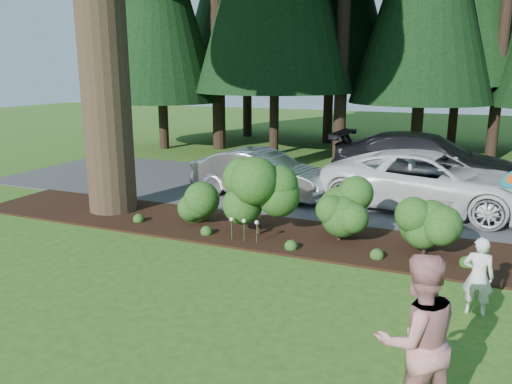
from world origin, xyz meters
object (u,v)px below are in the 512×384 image
at_px(child, 478,276).
at_px(adult, 416,340).
at_px(car_white_suv, 430,181).
at_px(car_dark_suv, 425,160).
at_px(car_silver_wagon, 261,174).

distance_m(child, adult, 2.99).
xyz_separation_m(car_white_suv, car_dark_suv, (-0.35, 2.85, 0.08)).
bearing_deg(car_white_suv, child, -160.58).
bearing_deg(child, adult, 78.72).
xyz_separation_m(child, adult, (-0.66, -2.90, 0.33)).
distance_m(car_white_suv, child, 6.02).
bearing_deg(car_white_suv, adult, -168.36).
xyz_separation_m(car_white_suv, adult, (0.48, -8.81, 0.14)).
height_order(car_silver_wagon, car_white_suv, car_white_suv).
bearing_deg(adult, car_dark_suv, -119.89).
bearing_deg(adult, car_silver_wagon, -92.28).
relative_size(car_dark_suv, child, 4.72).
relative_size(car_white_suv, adult, 2.95).
bearing_deg(car_dark_suv, car_white_suv, -169.24).
height_order(car_silver_wagon, adult, adult).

